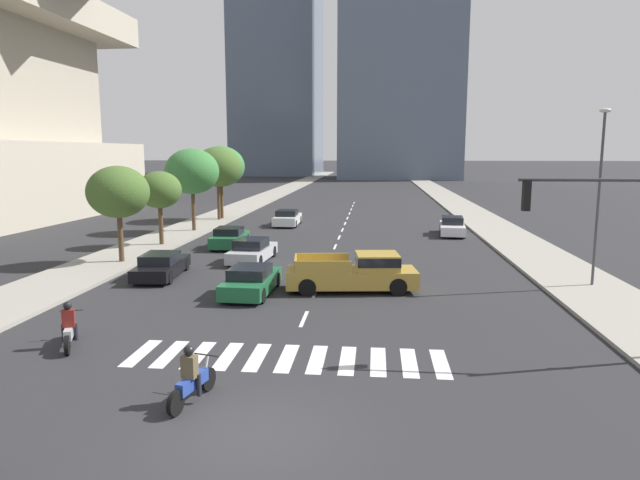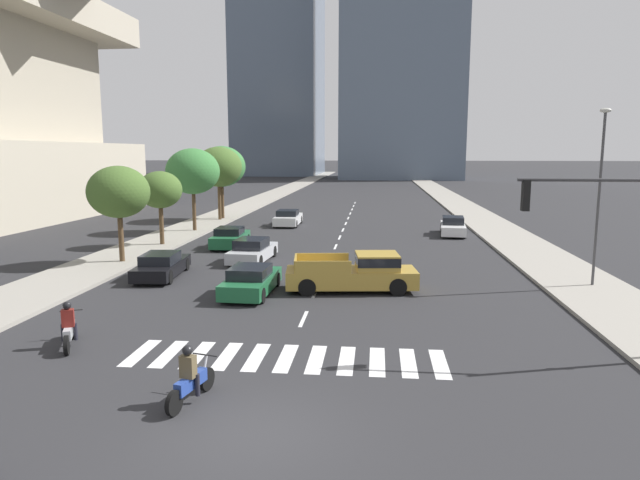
{
  "view_description": "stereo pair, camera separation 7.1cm",
  "coord_description": "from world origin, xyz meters",
  "px_view_note": "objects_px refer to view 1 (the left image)",
  "views": [
    {
      "loc": [
        2.54,
        -11.19,
        6.06
      ],
      "look_at": [
        0.0,
        14.55,
        2.0
      ],
      "focal_mm": 31.47,
      "sensor_mm": 36.0,
      "label": 1
    },
    {
      "loc": [
        2.61,
        -11.19,
        6.06
      ],
      "look_at": [
        0.0,
        14.55,
        2.0
      ],
      "focal_mm": 31.47,
      "sensor_mm": 36.0,
      "label": 2
    }
  ],
  "objects_px": {
    "motorcycle_trailing": "(69,329)",
    "motorcycle_third": "(192,380)",
    "street_tree_second": "(159,190)",
    "sedan_black_3": "(161,266)",
    "pickup_truck": "(358,273)",
    "street_tree_fourth": "(218,167)",
    "street_tree_fifth": "(221,167)",
    "street_lamp_east": "(600,185)",
    "sedan_silver_4": "(252,251)",
    "traffic_signal_near": "(615,226)",
    "sedan_green_1": "(230,238)",
    "sedan_white_2": "(287,218)",
    "street_tree_nearest": "(118,192)",
    "street_tree_third": "(192,171)",
    "sedan_green_5": "(251,281)",
    "sedan_white_0": "(452,227)"
  },
  "relations": [
    {
      "from": "motorcycle_trailing",
      "to": "street_tree_second",
      "type": "relative_size",
      "value": 0.43
    },
    {
      "from": "sedan_black_3",
      "to": "street_tree_second",
      "type": "xyz_separation_m",
      "value": [
        -3.42,
        8.8,
        3.09
      ]
    },
    {
      "from": "pickup_truck",
      "to": "street_lamp_east",
      "type": "distance_m",
      "value": 11.31
    },
    {
      "from": "sedan_green_5",
      "to": "traffic_signal_near",
      "type": "bearing_deg",
      "value": -116.06
    },
    {
      "from": "sedan_black_3",
      "to": "street_tree_fifth",
      "type": "xyz_separation_m",
      "value": [
        -3.42,
        23.37,
        4.22
      ]
    },
    {
      "from": "pickup_truck",
      "to": "sedan_white_0",
      "type": "relative_size",
      "value": 1.26
    },
    {
      "from": "sedan_white_0",
      "to": "motorcycle_third",
      "type": "bearing_deg",
      "value": -13.48
    },
    {
      "from": "street_lamp_east",
      "to": "motorcycle_third",
      "type": "bearing_deg",
      "value": -137.08
    },
    {
      "from": "street_lamp_east",
      "to": "street_tree_fifth",
      "type": "bearing_deg",
      "value": 135.0
    },
    {
      "from": "pickup_truck",
      "to": "street_tree_fourth",
      "type": "bearing_deg",
      "value": 111.86
    },
    {
      "from": "sedan_green_5",
      "to": "street_tree_fifth",
      "type": "bearing_deg",
      "value": 20.03
    },
    {
      "from": "sedan_white_0",
      "to": "street_tree_nearest",
      "type": "distance_m",
      "value": 23.61
    },
    {
      "from": "motorcycle_trailing",
      "to": "street_lamp_east",
      "type": "height_order",
      "value": "street_lamp_east"
    },
    {
      "from": "street_tree_second",
      "to": "street_tree_nearest",
      "type": "bearing_deg",
      "value": -90.0
    },
    {
      "from": "motorcycle_trailing",
      "to": "motorcycle_third",
      "type": "relative_size",
      "value": 1.0
    },
    {
      "from": "motorcycle_trailing",
      "to": "street_tree_third",
      "type": "xyz_separation_m",
      "value": [
        -4.3,
        25.32,
        4.04
      ]
    },
    {
      "from": "motorcycle_third",
      "to": "sedan_green_5",
      "type": "bearing_deg",
      "value": 18.15
    },
    {
      "from": "sedan_silver_4",
      "to": "traffic_signal_near",
      "type": "xyz_separation_m",
      "value": [
        13.69,
        -13.68,
        3.37
      ]
    },
    {
      "from": "street_tree_fifth",
      "to": "street_tree_second",
      "type": "bearing_deg",
      "value": -90.0
    },
    {
      "from": "motorcycle_third",
      "to": "traffic_signal_near",
      "type": "height_order",
      "value": "traffic_signal_near"
    },
    {
      "from": "street_tree_fourth",
      "to": "sedan_silver_4",
      "type": "bearing_deg",
      "value": -68.84
    },
    {
      "from": "street_lamp_east",
      "to": "street_tree_fourth",
      "type": "relative_size",
      "value": 1.22
    },
    {
      "from": "sedan_white_0",
      "to": "sedan_green_1",
      "type": "relative_size",
      "value": 1.09
    },
    {
      "from": "sedan_green_1",
      "to": "sedan_white_2",
      "type": "height_order",
      "value": "sedan_white_2"
    },
    {
      "from": "motorcycle_third",
      "to": "pickup_truck",
      "type": "bearing_deg",
      "value": -4.12
    },
    {
      "from": "pickup_truck",
      "to": "street_tree_fourth",
      "type": "distance_m",
      "value": 27.76
    },
    {
      "from": "street_tree_fourth",
      "to": "street_tree_fifth",
      "type": "height_order",
      "value": "street_tree_fifth"
    },
    {
      "from": "sedan_black_3",
      "to": "traffic_signal_near",
      "type": "height_order",
      "value": "traffic_signal_near"
    },
    {
      "from": "sedan_green_5",
      "to": "street_tree_nearest",
      "type": "xyz_separation_m",
      "value": [
        -8.52,
        5.81,
        3.35
      ]
    },
    {
      "from": "sedan_white_2",
      "to": "street_tree_second",
      "type": "bearing_deg",
      "value": 149.48
    },
    {
      "from": "street_lamp_east",
      "to": "street_tree_nearest",
      "type": "height_order",
      "value": "street_lamp_east"
    },
    {
      "from": "sedan_white_2",
      "to": "sedan_silver_4",
      "type": "bearing_deg",
      "value": -178.61
    },
    {
      "from": "traffic_signal_near",
      "to": "street_lamp_east",
      "type": "xyz_separation_m",
      "value": [
        2.93,
        9.07,
        0.68
      ]
    },
    {
      "from": "sedan_silver_4",
      "to": "street_tree_fifth",
      "type": "xyz_separation_m",
      "value": [
        -6.97,
        18.98,
        4.19
      ]
    },
    {
      "from": "traffic_signal_near",
      "to": "street_tree_third",
      "type": "height_order",
      "value": "street_tree_third"
    },
    {
      "from": "pickup_truck",
      "to": "motorcycle_third",
      "type": "bearing_deg",
      "value": -114.01
    },
    {
      "from": "motorcycle_trailing",
      "to": "sedan_green_5",
      "type": "distance_m",
      "value": 8.26
    },
    {
      "from": "sedan_white_2",
      "to": "street_tree_fifth",
      "type": "height_order",
      "value": "street_tree_fifth"
    },
    {
      "from": "sedan_green_1",
      "to": "street_tree_second",
      "type": "bearing_deg",
      "value": 88.91
    },
    {
      "from": "sedan_green_1",
      "to": "sedan_black_3",
      "type": "relative_size",
      "value": 0.92
    },
    {
      "from": "sedan_silver_4",
      "to": "street_lamp_east",
      "type": "relative_size",
      "value": 0.58
    },
    {
      "from": "sedan_white_2",
      "to": "traffic_signal_near",
      "type": "relative_size",
      "value": 0.81
    },
    {
      "from": "street_lamp_east",
      "to": "motorcycle_trailing",
      "type": "bearing_deg",
      "value": -153.3
    },
    {
      "from": "sedan_green_1",
      "to": "sedan_white_0",
      "type": "bearing_deg",
      "value": -67.27
    },
    {
      "from": "motorcycle_trailing",
      "to": "street_tree_fifth",
      "type": "distance_m",
      "value": 33.83
    },
    {
      "from": "sedan_white_0",
      "to": "motorcycle_trailing",
      "type": "bearing_deg",
      "value": -24.97
    },
    {
      "from": "traffic_signal_near",
      "to": "street_tree_fifth",
      "type": "height_order",
      "value": "street_tree_fifth"
    },
    {
      "from": "street_lamp_east",
      "to": "pickup_truck",
      "type": "bearing_deg",
      "value": -171.56
    },
    {
      "from": "street_lamp_east",
      "to": "street_tree_nearest",
      "type": "distance_m",
      "value": 23.82
    },
    {
      "from": "motorcycle_third",
      "to": "sedan_green_1",
      "type": "height_order",
      "value": "motorcycle_third"
    }
  ]
}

